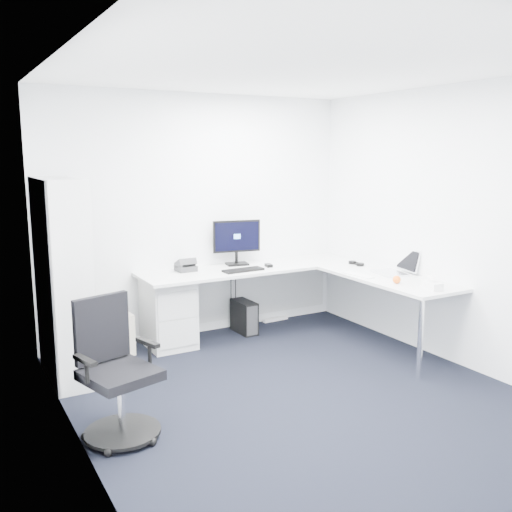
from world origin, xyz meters
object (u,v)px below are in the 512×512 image
monitor (237,242)px  task_chair (120,371)px  laptop (390,262)px  l_desk (272,307)px  bookshelf (63,280)px

monitor → task_chair: bearing=-124.8°
monitor → laptop: size_ratio=1.45×
monitor → l_desk: bearing=-62.3°
task_chair → bookshelf: bearing=78.4°
l_desk → task_chair: task_chair is taller
monitor → bookshelf: bearing=-155.7°
l_desk → bookshelf: bookshelf is taller
l_desk → bookshelf: 2.24m
bookshelf → laptop: bookshelf is taller
task_chair → laptop: laptop is taller
bookshelf → task_chair: (0.11, -1.38, -0.40)m
bookshelf → task_chair: size_ratio=1.79×
bookshelf → laptop: bearing=-13.3°
monitor → laptop: 1.71m
l_desk → monitor: monitor is taller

